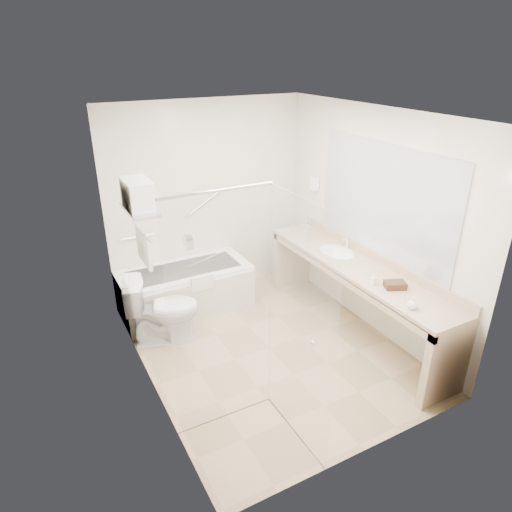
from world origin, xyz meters
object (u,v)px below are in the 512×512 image
toilet (163,310)px  water_bottle_left (309,236)px  bathtub (186,289)px  amenity_basket (395,285)px  vanity_counter (356,282)px

toilet → water_bottle_left: 1.95m
bathtub → water_bottle_left: (1.43, -0.60, 0.65)m
water_bottle_left → amenity_basket: bearing=-86.4°
vanity_counter → water_bottle_left: water_bottle_left is taller
toilet → water_bottle_left: size_ratio=4.51×
vanity_counter → bathtub: bearing=137.6°
toilet → amenity_basket: bearing=-109.1°
toilet → amenity_basket: 2.48m
bathtub → water_bottle_left: water_bottle_left is taller
vanity_counter → amenity_basket: (-0.01, -0.59, 0.24)m
amenity_basket → water_bottle_left: (-0.09, 1.38, 0.05)m
bathtub → water_bottle_left: 1.68m
vanity_counter → toilet: bearing=156.7°
amenity_basket → vanity_counter: bearing=88.9°
vanity_counter → amenity_basket: size_ratio=13.30×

